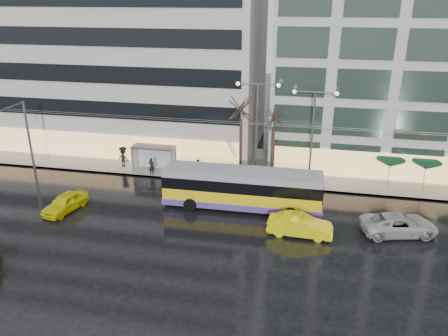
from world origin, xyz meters
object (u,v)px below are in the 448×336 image
(trolleybus, at_px, (242,190))
(street_lamp_near, at_px, (257,118))
(bus_shelter, at_px, (151,152))
(taxi_a, at_px, (65,203))

(trolleybus, relative_size, street_lamp_near, 1.43)
(bus_shelter, height_order, street_lamp_near, street_lamp_near)
(bus_shelter, distance_m, taxi_a, 10.40)
(bus_shelter, bearing_deg, street_lamp_near, 0.63)
(bus_shelter, xyz_separation_m, taxi_a, (-3.80, -9.60, -1.24))
(bus_shelter, relative_size, taxi_a, 1.00)
(street_lamp_near, xyz_separation_m, taxi_a, (-14.18, -9.71, -5.27))
(bus_shelter, relative_size, street_lamp_near, 0.47)
(bus_shelter, height_order, taxi_a, bus_shelter)
(bus_shelter, bearing_deg, trolleybus, -31.33)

